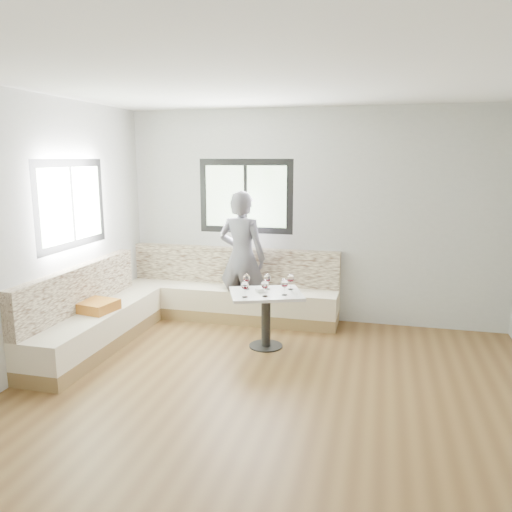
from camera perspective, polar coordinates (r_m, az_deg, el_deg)
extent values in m
cube|color=brown|center=(4.65, 1.58, -16.54)|extent=(5.00, 5.00, 0.01)
cube|color=white|center=(4.17, 1.80, 19.96)|extent=(5.00, 5.00, 0.01)
cube|color=#B7B7B2|center=(6.62, 6.39, 4.49)|extent=(5.00, 0.01, 2.80)
cube|color=#B7B7B2|center=(1.92, -15.14, -12.65)|extent=(5.00, 0.01, 2.80)
cube|color=#B7B7B2|center=(5.31, -25.67, 1.81)|extent=(0.01, 5.00, 2.80)
cube|color=black|center=(6.77, -1.19, 6.83)|extent=(1.30, 0.02, 1.00)
cube|color=black|center=(5.99, -20.32, 5.57)|extent=(0.02, 1.30, 1.00)
cube|color=olive|center=(6.86, -2.94, -6.52)|extent=(2.90, 0.55, 0.16)
cube|color=beige|center=(6.80, -2.96, -4.71)|extent=(2.90, 0.55, 0.29)
cube|color=#F3E6C1|center=(6.89, -2.49, -1.09)|extent=(2.90, 0.14, 0.50)
cube|color=olive|center=(6.13, -17.64, -9.27)|extent=(0.55, 2.25, 0.16)
cube|color=beige|center=(6.05, -17.77, -7.27)|extent=(0.55, 2.25, 0.29)
cube|color=#F3E6C1|center=(6.05, -19.64, -3.48)|extent=(0.14, 2.25, 0.50)
cube|color=#A96B26|center=(5.97, -17.72, -5.47)|extent=(0.44, 0.44, 0.12)
cylinder|color=black|center=(5.91, 1.13, -10.22)|extent=(0.39, 0.39, 0.02)
cylinder|color=black|center=(5.80, 1.14, -7.46)|extent=(0.11, 0.11, 0.62)
cube|color=white|center=(5.71, 1.15, -4.34)|extent=(0.97, 0.87, 0.04)
imported|color=#514F57|center=(6.53, -1.61, -0.19)|extent=(0.70, 0.51, 1.75)
cylinder|color=white|center=(5.71, 0.43, -3.91)|extent=(0.11, 0.11, 0.04)
sphere|color=black|center=(5.72, 0.62, -3.78)|extent=(0.02, 0.02, 0.02)
sphere|color=black|center=(5.72, 0.33, -3.77)|extent=(0.02, 0.02, 0.02)
sphere|color=black|center=(5.69, 0.42, -3.84)|extent=(0.02, 0.02, 0.02)
cylinder|color=white|center=(5.50, -1.27, -4.71)|extent=(0.06, 0.06, 0.01)
cylinder|color=white|center=(5.49, -1.27, -4.27)|extent=(0.01, 0.01, 0.08)
ellipsoid|color=white|center=(5.47, -1.27, -3.34)|extent=(0.08, 0.08, 0.10)
cylinder|color=#4D070E|center=(5.47, -1.27, -3.60)|extent=(0.06, 0.06, 0.02)
cylinder|color=white|center=(5.53, 1.02, -4.62)|extent=(0.06, 0.06, 0.01)
cylinder|color=white|center=(5.52, 1.03, -4.18)|extent=(0.01, 0.01, 0.08)
ellipsoid|color=white|center=(5.50, 1.03, -3.26)|extent=(0.08, 0.08, 0.10)
cylinder|color=#4D070E|center=(5.50, 1.03, -3.52)|extent=(0.06, 0.06, 0.02)
cylinder|color=white|center=(5.59, 3.26, -4.46)|extent=(0.06, 0.06, 0.01)
cylinder|color=white|center=(5.58, 3.27, -4.02)|extent=(0.01, 0.01, 0.08)
ellipsoid|color=white|center=(5.56, 3.28, -3.11)|extent=(0.08, 0.08, 0.10)
cylinder|color=#4D070E|center=(5.57, 3.27, -3.36)|extent=(0.06, 0.06, 0.02)
cylinder|color=white|center=(5.83, 1.30, -3.80)|extent=(0.06, 0.06, 0.01)
cylinder|color=white|center=(5.82, 1.30, -3.39)|extent=(0.01, 0.01, 0.08)
ellipsoid|color=white|center=(5.79, 1.31, -2.51)|extent=(0.08, 0.08, 0.10)
cylinder|color=#4D070E|center=(5.80, 1.31, -2.75)|extent=(0.06, 0.06, 0.02)
cylinder|color=white|center=(5.83, 3.97, -3.81)|extent=(0.06, 0.06, 0.01)
cylinder|color=white|center=(5.82, 3.97, -3.39)|extent=(0.01, 0.01, 0.08)
ellipsoid|color=white|center=(5.80, 3.99, -2.52)|extent=(0.08, 0.08, 0.10)
cylinder|color=#4D070E|center=(5.81, 3.98, -2.76)|extent=(0.06, 0.06, 0.02)
cylinder|color=white|center=(5.83, -1.09, -3.80)|extent=(0.06, 0.06, 0.01)
cylinder|color=white|center=(5.82, -1.09, -3.38)|extent=(0.01, 0.01, 0.08)
ellipsoid|color=white|center=(5.79, -1.09, -2.51)|extent=(0.08, 0.08, 0.10)
cylinder|color=#4D070E|center=(5.80, -1.09, -2.75)|extent=(0.06, 0.06, 0.02)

